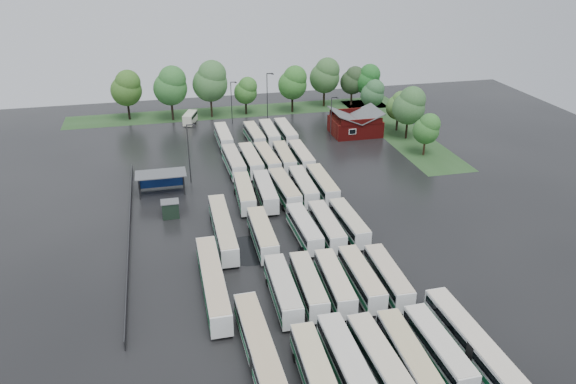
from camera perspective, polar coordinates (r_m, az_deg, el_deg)
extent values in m
plane|color=black|center=(78.17, 0.59, -5.43)|extent=(160.00, 160.00, 0.00)
cube|color=#670D0C|center=(121.52, 6.83, 6.65)|extent=(10.00, 8.00, 3.40)
cube|color=#4C4F51|center=(119.93, 5.75, 7.75)|extent=(5.07, 8.60, 2.19)
cube|color=#4C4F51|center=(121.59, 8.01, 7.88)|extent=(5.07, 8.60, 2.19)
cube|color=#670D0C|center=(117.28, 7.54, 7.06)|extent=(9.00, 0.20, 1.20)
cube|color=silver|center=(117.16, 6.57, 6.11)|extent=(1.60, 0.12, 1.20)
cylinder|color=#2D2D30|center=(93.55, -14.88, 0.22)|extent=(0.16, 0.16, 3.40)
cylinder|color=#2D2D30|center=(93.48, -10.49, 0.64)|extent=(0.16, 0.16, 3.40)
cylinder|color=#2D2D30|center=(96.49, -14.87, 0.99)|extent=(0.16, 0.16, 3.40)
cylinder|color=#2D2D30|center=(96.41, -10.61, 1.41)|extent=(0.16, 0.16, 3.40)
cube|color=#4C4F51|center=(94.21, -12.82, 1.82)|extent=(8.20, 4.20, 0.15)
cube|color=navy|center=(96.70, -12.74, 1.22)|extent=(7.60, 0.08, 2.60)
cube|color=black|center=(86.93, -11.86, -1.75)|extent=(2.50, 2.00, 2.50)
cube|color=#4C4F51|center=(86.36, -11.93, -0.97)|extent=(2.70, 2.20, 0.12)
cube|color=#23441D|center=(137.32, -5.11, 8.14)|extent=(80.00, 10.00, 0.01)
cube|color=#23441D|center=(125.71, 11.11, 6.16)|extent=(10.00, 50.00, 0.01)
cube|color=#2D2D30|center=(83.34, -15.80, -3.93)|extent=(0.10, 50.00, 1.20)
cube|color=silver|center=(55.72, 2.80, -17.79)|extent=(2.66, 11.56, 2.64)
cube|color=black|center=(55.36, 2.81, -17.38)|extent=(2.70, 11.10, 0.84)
cube|color=#0A5D2F|center=(56.11, 2.78, -18.22)|extent=(2.70, 11.33, 0.58)
cube|color=beige|center=(54.80, 2.83, -16.74)|extent=(2.55, 11.21, 0.12)
cylinder|color=black|center=(59.23, 1.76, -16.38)|extent=(2.45, 0.92, 0.92)
cube|color=silver|center=(56.87, 5.93, -16.78)|extent=(2.52, 11.86, 2.72)
cube|color=black|center=(56.51, 5.95, -16.37)|extent=(2.58, 11.39, 0.87)
cube|color=#0B5129|center=(57.27, 5.90, -17.23)|extent=(2.57, 11.62, 0.60)
cube|color=beige|center=(55.95, 5.99, -15.71)|extent=(2.42, 11.50, 0.12)
cylinder|color=black|center=(60.45, 4.68, -15.44)|extent=(2.52, 0.95, 0.95)
cube|color=silver|center=(57.37, 9.28, -16.60)|extent=(2.82, 11.85, 2.70)
cube|color=black|center=(57.01, 9.32, -16.19)|extent=(2.87, 11.39, 0.86)
cube|color=#065027|center=(57.76, 9.24, -17.04)|extent=(2.86, 11.62, 0.59)
cube|color=beige|center=(56.45, 9.38, -15.53)|extent=(2.71, 11.50, 0.12)
cylinder|color=black|center=(60.86, 7.83, -15.30)|extent=(2.50, 0.94, 0.94)
cube|color=silver|center=(58.57, 12.01, -15.91)|extent=(2.68, 11.49, 2.62)
cube|color=black|center=(58.23, 12.05, -15.52)|extent=(2.73, 11.04, 0.84)
cube|color=#0C5A2C|center=(58.94, 11.96, -16.33)|extent=(2.73, 11.27, 0.58)
cube|color=tan|center=(57.70, 12.13, -14.89)|extent=(2.58, 11.15, 0.11)
cylinder|color=black|center=(61.91, 10.47, -14.73)|extent=(2.43, 0.91, 0.91)
cube|color=silver|center=(60.02, 15.01, -15.11)|extent=(2.62, 11.45, 2.61)
cube|color=black|center=(59.70, 15.07, -14.73)|extent=(2.66, 10.99, 0.84)
cube|color=#0C502B|center=(60.39, 14.95, -15.53)|extent=(2.66, 11.22, 0.57)
cube|color=beige|center=(59.18, 15.16, -14.11)|extent=(2.52, 11.10, 0.11)
cylinder|color=black|center=(63.29, 13.35, -14.02)|extent=(2.42, 0.91, 0.91)
cube|color=silver|center=(66.11, -0.54, -9.89)|extent=(2.66, 11.65, 2.66)
cube|color=black|center=(65.81, -0.54, -9.51)|extent=(2.71, 11.19, 0.85)
cube|color=#065028|center=(66.44, -0.54, -10.30)|extent=(2.70, 11.42, 0.59)
cube|color=beige|center=(65.33, -0.54, -8.90)|extent=(2.56, 11.30, 0.12)
cylinder|color=black|center=(63.98, 0.22, -12.72)|extent=(2.47, 0.93, 0.93)
cylinder|color=black|center=(69.85, -1.22, -9.09)|extent=(2.47, 0.93, 0.93)
cube|color=silver|center=(66.99, 2.08, -9.44)|extent=(2.77, 11.31, 2.57)
cube|color=black|center=(66.70, 2.09, -9.08)|extent=(2.80, 10.87, 0.82)
cube|color=#065028|center=(67.31, 2.08, -9.84)|extent=(2.80, 11.09, 0.57)
cube|color=beige|center=(66.24, 2.10, -8.49)|extent=(2.66, 10.97, 0.11)
cylinder|color=black|center=(64.94, 2.91, -12.12)|extent=(2.39, 0.90, 0.90)
cylinder|color=black|center=(70.58, 1.30, -8.70)|extent=(2.39, 0.90, 0.90)
cube|color=silver|center=(67.67, 4.75, -9.13)|extent=(2.82, 11.34, 2.58)
cube|color=black|center=(67.39, 4.77, -8.76)|extent=(2.86, 10.89, 0.82)
cube|color=#065527|center=(67.99, 4.73, -9.52)|extent=(2.86, 11.11, 0.57)
cube|color=beige|center=(66.93, 4.79, -8.18)|extent=(2.71, 11.00, 0.11)
cylinder|color=black|center=(65.65, 5.68, -11.76)|extent=(2.39, 0.90, 0.90)
cylinder|color=black|center=(71.23, 3.83, -8.41)|extent=(2.39, 0.90, 0.90)
cube|color=silver|center=(68.74, 7.44, -8.66)|extent=(2.44, 11.33, 2.59)
cube|color=black|center=(68.45, 7.46, -8.30)|extent=(2.49, 10.88, 0.83)
cube|color=#095E2D|center=(69.05, 7.41, -9.06)|extent=(2.49, 11.11, 0.57)
cube|color=beige|center=(68.01, 7.50, -7.72)|extent=(2.34, 10.99, 0.11)
cylinder|color=black|center=(66.73, 8.46, -11.25)|extent=(2.40, 0.91, 0.91)
cylinder|color=black|center=(72.27, 6.39, -7.98)|extent=(2.40, 0.91, 0.91)
cube|color=silver|center=(69.51, 10.10, -8.46)|extent=(2.62, 11.28, 2.57)
cube|color=black|center=(69.23, 10.13, -8.10)|extent=(2.67, 10.84, 0.82)
cube|color=#115230|center=(69.82, 10.07, -8.84)|extent=(2.66, 11.06, 0.57)
cube|color=beige|center=(68.79, 10.18, -7.53)|extent=(2.52, 10.95, 0.11)
cylinder|color=black|center=(67.56, 11.20, -10.98)|extent=(2.39, 0.90, 0.90)
cylinder|color=black|center=(72.96, 8.94, -7.81)|extent=(2.39, 0.90, 0.90)
cube|color=silver|center=(77.30, -2.63, -4.30)|extent=(2.57, 11.76, 2.69)
cube|color=black|center=(77.04, -2.64, -3.95)|extent=(2.62, 11.29, 0.86)
cube|color=#0F5232|center=(77.59, -2.62, -4.68)|extent=(2.62, 11.53, 0.59)
cube|color=#C8B78F|center=(76.63, -2.65, -3.39)|extent=(2.47, 11.41, 0.12)
cylinder|color=black|center=(74.80, -2.06, -6.57)|extent=(2.49, 0.94, 0.94)
cylinder|color=black|center=(81.19, -3.11, -3.87)|extent=(2.49, 0.94, 0.94)
cube|color=silver|center=(78.85, 1.65, -3.72)|extent=(2.65, 11.31, 2.58)
cube|color=black|center=(78.60, 1.66, -3.39)|extent=(2.69, 10.86, 0.83)
cube|color=#065329|center=(79.12, 1.65, -4.08)|extent=(2.69, 11.09, 0.57)
cube|color=beige|center=(78.22, 1.66, -2.86)|extent=(2.55, 10.97, 0.11)
cylinder|color=black|center=(76.47, 2.33, -5.83)|extent=(2.39, 0.90, 0.90)
cylinder|color=black|center=(82.52, 1.00, -3.34)|extent=(2.39, 0.90, 0.90)
cube|color=silver|center=(79.44, 3.93, -3.50)|extent=(2.48, 11.58, 2.65)
cube|color=black|center=(79.19, 3.94, -3.16)|extent=(2.54, 11.12, 0.85)
cube|color=#10512F|center=(79.72, 3.91, -3.87)|extent=(2.53, 11.35, 0.58)
cube|color=beige|center=(78.79, 3.96, -2.62)|extent=(2.38, 11.23, 0.12)
cylinder|color=black|center=(77.03, 4.70, -5.64)|extent=(2.46, 0.93, 0.93)
cylinder|color=black|center=(83.18, 3.16, -3.12)|extent=(2.46, 0.93, 0.93)
cube|color=silver|center=(80.78, 6.20, -3.12)|extent=(2.64, 11.29, 2.57)
cube|color=black|center=(80.54, 6.21, -2.80)|extent=(2.68, 10.84, 0.82)
cube|color=#064E2B|center=(81.05, 6.18, -3.48)|extent=(2.68, 11.07, 0.57)
cube|color=beige|center=(80.16, 6.24, -2.28)|extent=(2.54, 10.95, 0.11)
cylinder|color=black|center=(78.46, 7.00, -5.15)|extent=(2.39, 0.90, 0.90)
cylinder|color=black|center=(84.37, 5.37, -2.78)|extent=(2.39, 0.90, 0.90)
cube|color=silver|center=(89.47, -4.43, -0.11)|extent=(2.92, 11.48, 2.61)
cube|color=black|center=(89.25, -4.44, 0.19)|extent=(2.95, 11.03, 0.83)
cube|color=#055F2A|center=(89.71, -4.42, -0.45)|extent=(2.95, 11.25, 0.57)
cube|color=#C8B990|center=(88.90, -4.46, 0.67)|extent=(2.81, 11.13, 0.11)
cylinder|color=black|center=(86.80, -4.01, -1.89)|extent=(2.42, 0.91, 0.91)
cylinder|color=black|center=(93.28, -4.76, 0.08)|extent=(2.42, 0.91, 0.91)
cube|color=silver|center=(89.76, -2.31, 0.05)|extent=(2.81, 11.67, 2.66)
cube|color=black|center=(89.54, -2.31, 0.36)|extent=(2.85, 11.21, 0.85)
cube|color=#175F36|center=(90.01, -2.30, -0.28)|extent=(2.85, 11.44, 0.58)
cube|color=beige|center=(89.19, -2.32, 0.86)|extent=(2.70, 11.32, 0.12)
cylinder|color=black|center=(87.06, -1.82, -1.74)|extent=(2.46, 0.93, 0.93)
cylinder|color=black|center=(93.63, -2.73, 0.25)|extent=(2.46, 0.93, 0.93)
cube|color=silver|center=(90.33, -0.35, 0.27)|extent=(2.97, 11.94, 2.71)
cube|color=black|center=(90.10, -0.35, 0.58)|extent=(3.01, 11.47, 0.87)
cube|color=#0B5D2E|center=(90.58, -0.35, -0.07)|extent=(3.01, 11.71, 0.60)
cube|color=#C0AE89|center=(89.75, -0.35, 1.09)|extent=(2.86, 11.58, 0.12)
cylinder|color=black|center=(87.59, 0.21, -1.55)|extent=(2.52, 0.95, 0.95)
cylinder|color=black|center=(94.26, -0.87, 0.46)|extent=(2.52, 0.95, 0.95)
cube|color=silver|center=(91.55, 1.55, 0.58)|extent=(2.59, 11.61, 2.65)
cube|color=black|center=(91.33, 1.55, 0.89)|extent=(2.64, 11.15, 0.85)
cube|color=#0A572C|center=(91.79, 1.54, 0.25)|extent=(2.63, 11.38, 0.58)
cube|color=beige|center=(90.99, 1.56, 1.37)|extent=(2.49, 11.26, 0.12)
cylinder|color=black|center=(88.89, 2.14, -1.16)|extent=(2.46, 0.93, 0.93)
cylinder|color=black|center=(95.36, 0.98, 0.75)|extent=(2.46, 0.93, 0.93)
cube|color=silver|center=(92.29, 3.51, 0.76)|extent=(2.45, 11.70, 2.68)
cube|color=black|center=(92.07, 3.51, 1.07)|extent=(2.51, 11.23, 0.86)
cube|color=#12582E|center=(92.53, 3.50, 0.43)|extent=(2.50, 11.47, 0.59)
cube|color=#C6B78C|center=(91.73, 3.53, 1.56)|extent=(2.35, 11.35, 0.12)
cylinder|color=black|center=(89.62, 4.16, -0.97)|extent=(2.49, 0.94, 0.94)
cylinder|color=black|center=(96.11, 2.85, 0.93)|extent=(2.49, 0.94, 0.94)
cube|color=silver|center=(101.70, -5.53, 3.06)|extent=(2.84, 11.86, 2.70)
cube|color=black|center=(101.50, -5.55, 3.34)|extent=(2.88, 11.39, 0.86)
cube|color=#045F2F|center=(101.92, -5.52, 2.75)|extent=(2.88, 11.62, 0.59)
cube|color=beige|center=(101.19, -5.57, 3.79)|extent=(2.73, 11.50, 0.12)
cylinder|color=black|center=(98.77, -5.19, 1.54)|extent=(2.50, 0.94, 0.94)
cylinder|color=black|center=(105.68, -5.80, 3.12)|extent=(2.50, 0.94, 0.94)
cube|color=silver|center=(102.17, -3.80, 3.23)|extent=(2.75, 11.85, 2.70)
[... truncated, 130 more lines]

